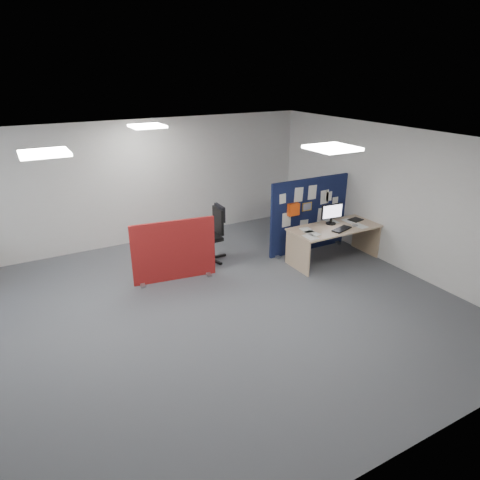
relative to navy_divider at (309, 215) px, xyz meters
name	(u,v)px	position (x,y,z in m)	size (l,w,h in m)	color
floor	(179,319)	(-3.46, -1.25, -0.80)	(9.00, 9.00, 0.00)	#515358
ceiling	(168,147)	(-3.46, -1.25, 1.90)	(9.00, 7.00, 0.02)	white
wall_back	(115,186)	(-3.46, 2.25, 0.55)	(9.00, 0.02, 2.70)	silver
wall_front	(331,383)	(-3.46, -4.75, 0.55)	(9.00, 0.02, 2.70)	silver
wall_right	(393,198)	(1.04, -1.25, 0.55)	(0.02, 7.00, 2.70)	silver
ceiling_lights	(174,140)	(-3.13, -0.59, 1.87)	(4.10, 4.10, 0.04)	white
navy_divider	(309,215)	(0.00, 0.00, 0.00)	(1.92, 0.30, 1.59)	#0E0F36
main_desk	(333,234)	(0.12, -0.66, -0.23)	(1.85, 0.82, 0.73)	tan
monitor_main	(332,213)	(0.17, -0.53, 0.17)	(0.48, 0.20, 0.42)	black
keyboard	(342,229)	(0.13, -0.89, -0.05)	(0.45, 0.18, 0.03)	black
mouse	(355,226)	(0.50, -0.87, -0.05)	(0.10, 0.06, 0.03)	gray
paper_tray	(356,220)	(0.78, -0.60, -0.06)	(0.28, 0.22, 0.01)	black
red_divider	(174,251)	(-3.01, 0.06, -0.23)	(1.54, 0.30, 1.16)	maroon
office_chair	(213,230)	(-1.99, 0.52, -0.16)	(0.72, 0.75, 1.13)	black
desk_papers	(329,228)	(-0.02, -0.69, -0.06)	(1.48, 0.79, 0.00)	white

